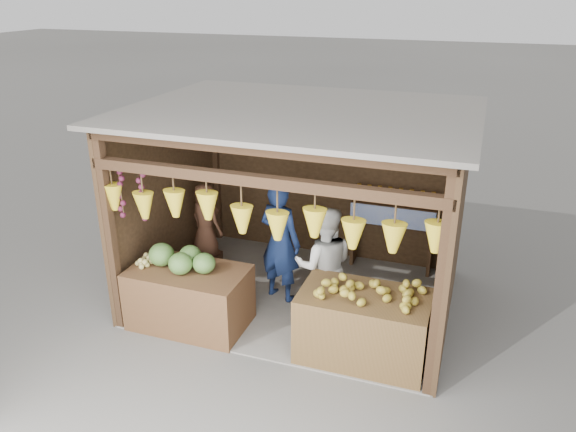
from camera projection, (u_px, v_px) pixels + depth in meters
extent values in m
plane|color=#514F49|center=(299.00, 297.00, 7.91)|extent=(80.00, 80.00, 0.00)
cube|color=slate|center=(299.00, 296.00, 7.91)|extent=(4.00, 3.00, 0.02)
cube|color=black|center=(330.00, 178.00, 8.72)|extent=(4.00, 0.06, 2.60)
cube|color=black|center=(168.00, 194.00, 8.03)|extent=(0.06, 3.00, 2.60)
cube|color=black|center=(456.00, 232.00, 6.80)|extent=(0.06, 3.00, 2.60)
cube|color=#605B54|center=(301.00, 112.00, 6.90)|extent=(4.30, 3.30, 0.06)
cube|color=black|center=(110.00, 234.00, 6.75)|extent=(0.11, 0.11, 2.60)
cube|color=black|center=(440.00, 288.00, 5.56)|extent=(0.11, 0.11, 2.60)
cube|color=black|center=(216.00, 166.00, 9.26)|extent=(0.11, 0.11, 2.60)
cube|color=black|center=(459.00, 193.00, 8.07)|extent=(0.11, 0.11, 2.60)
cube|color=black|center=(257.00, 181.00, 5.81)|extent=(4.00, 0.12, 0.12)
cube|color=black|center=(257.00, 149.00, 5.68)|extent=(4.00, 0.12, 0.12)
cube|color=#382314|center=(394.00, 205.00, 8.32)|extent=(1.25, 0.30, 0.05)
cube|color=#382314|center=(354.00, 232.00, 8.70)|extent=(0.05, 0.28, 1.05)
cube|color=#382314|center=(431.00, 243.00, 8.34)|extent=(0.05, 0.28, 1.05)
cube|color=blue|center=(392.00, 217.00, 8.23)|extent=(1.25, 0.02, 0.30)
cube|color=#472B17|center=(190.00, 297.00, 7.15)|extent=(1.47, 0.85, 0.78)
cube|color=#473217|center=(363.00, 327.00, 6.49)|extent=(1.47, 0.85, 0.84)
cube|color=black|center=(208.00, 263.00, 8.52)|extent=(0.34, 0.34, 0.32)
imported|color=#122046|center=(280.00, 242.00, 7.58)|extent=(0.72, 0.58, 1.72)
imported|color=silver|center=(324.00, 266.00, 7.09)|extent=(0.90, 0.79, 1.58)
imported|color=#523021|center=(206.00, 220.00, 8.25)|extent=(0.64, 0.53, 1.11)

